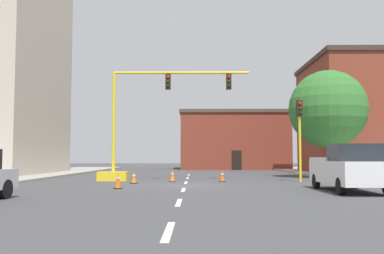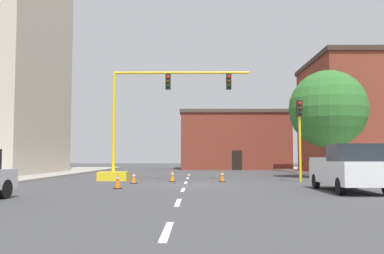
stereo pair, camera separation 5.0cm
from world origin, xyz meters
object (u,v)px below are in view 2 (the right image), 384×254
Objects in this scene: pickup_truck_white at (348,169)px; traffic_cone_roadside_b at (134,177)px; traffic_light_pole_right at (300,122)px; traffic_cone_roadside_a at (172,176)px; traffic_signal_gantry at (133,144)px; traffic_cone_roadside_c at (118,181)px; tree_right_mid at (328,109)px; traffic_cone_roadside_d at (222,176)px.

pickup_truck_white is 11.42m from traffic_cone_roadside_b.
traffic_light_pole_right reaches higher than traffic_cone_roadside_a.
traffic_cone_roadside_b is at bearing -80.73° from traffic_signal_gantry.
traffic_signal_gantry reaches higher than pickup_truck_white.
traffic_cone_roadside_c is (-2.23, -5.61, 0.01)m from traffic_cone_roadside_a.
traffic_signal_gantry is 1.72× the size of pickup_truck_white.
tree_right_mid is at bearing 27.32° from traffic_cone_roadside_b.
traffic_cone_roadside_d is (4.99, 1.59, 0.02)m from traffic_cone_roadside_b.
pickup_truck_white is at bearing -103.26° from tree_right_mid.
traffic_cone_roadside_d is (5.47, -1.32, -1.91)m from traffic_signal_gantry.
traffic_cone_roadside_a reaches higher than traffic_cone_roadside_b.
tree_right_mid reaches higher than traffic_cone_roadside_a.
traffic_cone_roadside_b is (0.48, -2.91, -1.93)m from traffic_signal_gantry.
traffic_signal_gantry is at bearing 171.65° from traffic_light_pole_right.
pickup_truck_white is 7.64× the size of traffic_cone_roadside_d.
pickup_truck_white is 10.68m from traffic_cone_roadside_a.
traffic_light_pole_right is at bearing 29.34° from traffic_cone_roadside_c.
pickup_truck_white is (0.37, -7.06, -2.55)m from traffic_light_pole_right.
traffic_cone_roadside_b is at bearing -142.38° from traffic_cone_roadside_a.
traffic_cone_roadside_a is (-7.87, 7.20, -0.61)m from pickup_truck_white.
pickup_truck_white is at bearing -55.59° from traffic_cone_roadside_d.
traffic_cone_roadside_d is (-7.82, -5.02, -4.50)m from tree_right_mid.
traffic_cone_roadside_c is (0.30, -6.94, -1.89)m from traffic_signal_gantry.
traffic_cone_roadside_c reaches higher than traffic_cone_roadside_a.
tree_right_mid reaches higher than traffic_cone_roadside_c.
traffic_cone_roadside_d is at bearing 47.42° from traffic_cone_roadside_c.
traffic_signal_gantry is 13.80× the size of traffic_cone_roadside_b.
traffic_cone_roadside_c is 7.63m from traffic_cone_roadside_d.
tree_right_mid reaches higher than traffic_cone_roadside_d.
traffic_light_pole_right is 6.46× the size of traffic_cone_roadside_a.
traffic_cone_roadside_d is at bearing -13.62° from traffic_signal_gantry.
traffic_cone_roadside_c reaches higher than traffic_cone_roadside_b.
traffic_cone_roadside_d is (5.16, 5.62, -0.03)m from traffic_cone_roadside_c.
traffic_cone_roadside_d is at bearing 124.41° from pickup_truck_white.
traffic_light_pole_right is (10.03, -1.47, 1.27)m from traffic_signal_gantry.
traffic_signal_gantry is 13.51m from pickup_truck_white.
traffic_cone_roadside_a is at bearing 37.62° from traffic_cone_roadside_b.
traffic_cone_roadside_a is (-10.75, -5.03, -4.48)m from tree_right_mid.
traffic_light_pole_right reaches higher than traffic_cone_roadside_d.
traffic_signal_gantry is 7.20m from traffic_cone_roadside_c.
tree_right_mid is 10.70× the size of traffic_cone_roadside_d.
traffic_cone_roadside_c is (-9.73, -5.47, -3.15)m from traffic_light_pole_right.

